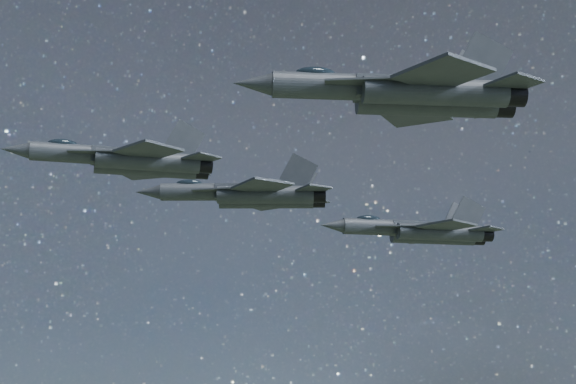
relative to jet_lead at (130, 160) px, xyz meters
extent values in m
cylinder|color=#2B3036|center=(-3.75, -0.01, 0.20)|extent=(6.59, 1.41, 1.39)
cone|color=#2B3036|center=(-8.02, -0.03, 0.20)|extent=(2.14, 1.25, 1.25)
ellipsoid|color=black|center=(-4.82, -0.02, 0.87)|extent=(2.12, 0.94, 0.69)
cube|color=#2B3036|center=(0.88, 0.00, 0.16)|extent=(7.31, 1.36, 1.16)
cylinder|color=#2B3036|center=(1.24, -0.89, -0.25)|extent=(7.49, 1.41, 1.39)
cylinder|color=#2B3036|center=(1.24, 0.89, -0.25)|extent=(7.49, 1.41, 1.39)
cylinder|color=black|center=(5.34, -0.87, -0.25)|extent=(1.16, 1.29, 1.28)
cylinder|color=black|center=(5.33, 0.91, -0.25)|extent=(1.16, 1.29, 1.28)
cube|color=#2B3036|center=(-2.14, -1.21, 0.09)|extent=(4.73, 1.83, 0.11)
cube|color=#2B3036|center=(-2.15, 1.20, 0.09)|extent=(4.73, 1.86, 0.11)
cube|color=#2B3036|center=(1.07, -3.02, -0.07)|extent=(4.90, 5.04, 0.18)
cube|color=#2B3036|center=(1.05, 3.03, -0.07)|extent=(4.89, 5.04, 0.18)
cube|color=#2B3036|center=(4.99, -2.03, -0.07)|extent=(2.89, 2.95, 0.13)
cube|color=#2B3036|center=(4.97, 2.06, -0.07)|extent=(2.88, 2.95, 0.13)
cube|color=#2B3036|center=(3.83, -1.10, 1.45)|extent=(3.10, 0.40, 3.17)
cube|color=#2B3036|center=(3.82, 1.13, 1.45)|extent=(3.10, 0.40, 3.17)
cylinder|color=#2B3036|center=(7.11, 11.40, 0.63)|extent=(7.45, 3.34, 1.54)
cone|color=#2B3036|center=(2.53, 12.60, 0.63)|extent=(2.64, 1.94, 1.38)
ellipsoid|color=black|center=(5.96, 11.70, 1.37)|extent=(2.53, 1.60, 0.76)
cube|color=#2B3036|center=(12.07, 10.10, 0.58)|extent=(8.20, 3.48, 1.28)
cylinder|color=#2B3036|center=(12.20, 9.04, 0.14)|extent=(8.41, 3.59, 1.54)
cylinder|color=#2B3036|center=(12.70, 10.95, 0.14)|extent=(8.41, 3.59, 1.54)
cylinder|color=black|center=(16.60, 7.89, 0.14)|extent=(1.60, 1.70, 1.42)
cylinder|color=black|center=(17.10, 9.80, 0.14)|extent=(1.60, 1.70, 1.42)
cube|color=#2B3036|center=(8.49, 9.66, 0.51)|extent=(5.09, 3.20, 0.12)
cube|color=#2B3036|center=(9.16, 12.23, 0.51)|extent=(5.19, 1.41, 0.12)
cube|color=#2B3036|center=(11.41, 6.80, 0.33)|extent=(4.84, 5.17, 0.20)
cube|color=#2B3036|center=(13.11, 13.29, 0.33)|extent=(5.66, 5.64, 0.20)
cube|color=#2B3036|center=(15.89, 6.75, 0.33)|extent=(2.84, 2.98, 0.15)
cube|color=#2B3036|center=(17.04, 11.14, 0.33)|extent=(3.35, 3.35, 0.15)
cube|color=#2B3036|center=(14.91, 8.08, 2.01)|extent=(3.29, 1.29, 3.51)
cube|color=#2B3036|center=(15.54, 10.46, 2.01)|extent=(3.41, 0.75, 3.51)
cylinder|color=#2B3036|center=(10.88, -15.85, 0.98)|extent=(7.72, 2.71, 1.59)
cone|color=#2B3036|center=(6.03, -15.11, 0.98)|extent=(2.64, 1.78, 1.43)
ellipsoid|color=black|center=(9.67, -15.67, 1.75)|extent=(2.57, 1.43, 0.79)
cube|color=#2B3036|center=(16.14, -16.65, 0.93)|extent=(8.52, 2.78, 1.33)
cylinder|color=#2B3036|center=(16.39, -17.72, 0.47)|extent=(8.73, 2.87, 1.59)
cylinder|color=#2B3036|center=(16.70, -15.70, 0.47)|extent=(8.73, 2.87, 1.59)
cylinder|color=black|center=(21.04, -18.43, 0.47)|extent=(1.54, 1.66, 1.47)
cylinder|color=black|center=(21.35, -16.41, 0.47)|extent=(1.54, 1.66, 1.47)
cube|color=#2B3036|center=(12.50, -17.49, 0.86)|extent=(5.39, 2.85, 0.12)
cube|color=#2B3036|center=(12.91, -14.76, 0.86)|extent=(5.36, 1.34, 0.12)
cube|color=#2B3036|center=(15.82, -20.12, 0.68)|extent=(5.31, 5.58, 0.20)
cube|color=#2B3036|center=(16.86, -13.24, 0.68)|extent=(5.81, 5.87, 0.20)
cube|color=#2B3036|center=(20.44, -19.68, 0.68)|extent=(3.12, 3.24, 0.15)
cube|color=#2B3036|center=(21.14, -15.03, 0.68)|extent=(3.43, 3.46, 0.15)
cube|color=#2B3036|center=(19.28, -18.42, 2.42)|extent=(3.49, 0.98, 3.64)
cube|color=#2B3036|center=(19.67, -15.89, 2.42)|extent=(3.57, 0.59, 3.64)
cylinder|color=#2B3036|center=(21.63, 6.25, -2.80)|extent=(6.60, 1.76, 1.38)
cone|color=#2B3036|center=(17.40, 6.50, -2.80)|extent=(2.19, 1.36, 1.24)
ellipsoid|color=black|center=(20.57, 6.31, -2.14)|extent=(2.15, 1.05, 0.68)
cube|color=#2B3036|center=(26.21, 5.98, -2.85)|extent=(7.31, 1.75, 1.15)
cylinder|color=#2B3036|center=(26.51, 5.07, -3.24)|extent=(7.48, 1.82, 1.38)
cylinder|color=#2B3036|center=(26.61, 6.84, -3.24)|extent=(7.48, 1.82, 1.38)
cylinder|color=black|center=(30.56, 4.83, -3.24)|extent=(1.22, 1.34, 1.27)
cylinder|color=black|center=(30.67, 6.59, -3.24)|extent=(1.22, 1.34, 1.27)
cube|color=#2B3036|center=(23.14, 4.96, -2.91)|extent=(4.69, 2.08, 0.11)
cube|color=#2B3036|center=(23.28, 7.34, -2.91)|extent=(4.68, 1.57, 0.11)
cube|color=#2B3036|center=(26.21, 2.97, -3.07)|extent=(4.76, 4.94, 0.18)
cube|color=#2B3036|center=(26.56, 8.96, -3.07)|extent=(4.93, 5.04, 0.18)
cube|color=#2B3036|center=(30.14, 3.71, -3.07)|extent=(2.80, 2.88, 0.13)
cube|color=#2B3036|center=(30.38, 7.76, -3.07)|extent=(2.91, 2.96, 0.13)
cube|color=#2B3036|center=(29.05, 4.70, -1.57)|extent=(3.06, 0.57, 3.14)
cube|color=#2B3036|center=(29.18, 6.90, -1.57)|extent=(3.07, 0.44, 3.14)
camera|label=1|loc=(-3.89, -63.01, -17.19)|focal=55.00mm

